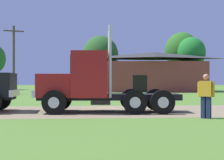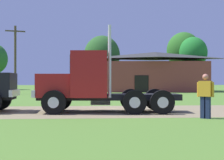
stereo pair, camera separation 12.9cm
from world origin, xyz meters
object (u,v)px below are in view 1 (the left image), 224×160
Objects in this scene: truck_foreground_white at (90,84)px; utility_pole_near at (14,58)px; shed_building at (154,73)px; visitor_walking_mid at (206,94)px.

utility_pole_near is at bearing 110.33° from truck_foreground_white.
shed_building is (9.08, 28.87, 1.26)m from truck_foreground_white.
truck_foreground_white is 5.57m from visitor_walking_mid.
shed_building is at bearing 72.54° from truck_foreground_white.
shed_building is 18.61m from utility_pole_near.
truck_foreground_white is at bearing 146.06° from visitor_walking_mid.
truck_foreground_white is 3.90× the size of visitor_walking_mid.
truck_foreground_white reaches higher than visitor_walking_mid.
shed_building reaches higher than visitor_walking_mid.
utility_pole_near is at bearing -158.95° from shed_building.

